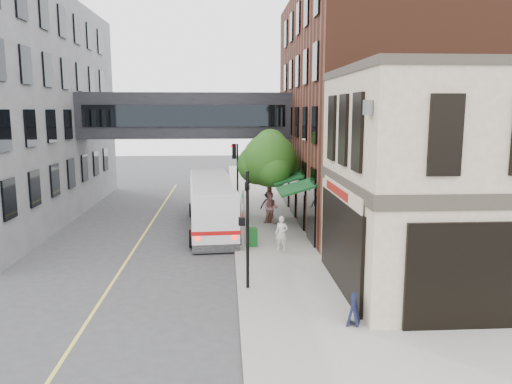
{
  "coord_description": "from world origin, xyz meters",
  "views": [
    {
      "loc": [
        -0.41,
        -16.25,
        6.88
      ],
      "look_at": [
        0.89,
        4.84,
        3.39
      ],
      "focal_mm": 35.0,
      "sensor_mm": 36.0,
      "label": 1
    }
  ],
  "objects": [
    {
      "name": "skyway_bridge",
      "position": [
        -3.0,
        18.0,
        6.5
      ],
      "size": [
        14.0,
        3.18,
        3.0
      ],
      "color": "black",
      "rests_on": "ground"
    },
    {
      "name": "corner_building",
      "position": [
        8.97,
        2.0,
        4.21
      ],
      "size": [
        10.19,
        8.12,
        8.45
      ],
      "color": "tan",
      "rests_on": "ground"
    },
    {
      "name": "lane_marking",
      "position": [
        -5.0,
        10.0,
        0.01
      ],
      "size": [
        0.12,
        40.0,
        0.01
      ],
      "primitive_type": "cube",
      "color": "#D8CC4C",
      "rests_on": "ground"
    },
    {
      "name": "traffic_signal_far",
      "position": [
        0.26,
        17.0,
        3.34
      ],
      "size": [
        0.53,
        0.28,
        4.5
      ],
      "color": "black",
      "rests_on": "sidewalk_main"
    },
    {
      "name": "street_sign_pole",
      "position": [
        0.39,
        7.0,
        1.93
      ],
      "size": [
        0.08,
        0.75,
        3.0
      ],
      "color": "gray",
      "rests_on": "sidewalk_main"
    },
    {
      "name": "traffic_signal_near",
      "position": [
        0.37,
        2.0,
        2.98
      ],
      "size": [
        0.44,
        0.22,
        4.6
      ],
      "color": "black",
      "rests_on": "sidewalk_main"
    },
    {
      "name": "pedestrian_a",
      "position": [
        2.27,
        7.05,
        0.98
      ],
      "size": [
        0.71,
        0.58,
        1.67
      ],
      "primitive_type": "imported",
      "rotation": [
        0.0,
        0.0,
        -0.33
      ],
      "color": "silver",
      "rests_on": "sidewalk_main"
    },
    {
      "name": "pedestrian_b",
      "position": [
        2.27,
        12.79,
        1.1
      ],
      "size": [
        1.05,
        0.89,
        1.91
      ],
      "primitive_type": "imported",
      "rotation": [
        0.0,
        0.0,
        -0.2
      ],
      "color": "tan",
      "rests_on": "sidewalk_main"
    },
    {
      "name": "pedestrian_c",
      "position": [
        2.29,
        14.69,
        0.97
      ],
      "size": [
        1.1,
        0.68,
        1.64
      ],
      "primitive_type": "imported",
      "rotation": [
        0.0,
        0.0,
        0.07
      ],
      "color": "black",
      "rests_on": "sidewalk_main"
    },
    {
      "name": "bus",
      "position": [
        -1.25,
        12.25,
        1.61
      ],
      "size": [
        3.15,
        10.79,
        2.87
      ],
      "color": "white",
      "rests_on": "ground"
    },
    {
      "name": "sandwich_board",
      "position": [
        3.6,
        -1.5,
        0.63
      ],
      "size": [
        0.51,
        0.62,
        0.95
      ],
      "primitive_type": "cube",
      "rotation": [
        0.0,
        0.0,
        -0.36
      ],
      "color": "#101632",
      "rests_on": "sidewalk_main"
    },
    {
      "name": "street_tree",
      "position": [
        2.19,
        13.22,
        3.91
      ],
      "size": [
        3.8,
        3.2,
        5.6
      ],
      "color": "#382619",
      "rests_on": "sidewalk_main"
    },
    {
      "name": "newspaper_box",
      "position": [
        0.89,
        7.89,
        0.62
      ],
      "size": [
        0.53,
        0.49,
        0.94
      ],
      "primitive_type": "cube",
      "rotation": [
        0.0,
        0.0,
        0.16
      ],
      "color": "#13561C",
      "rests_on": "sidewalk_main"
    },
    {
      "name": "brick_building",
      "position": [
        9.98,
        15.0,
        6.99
      ],
      "size": [
        13.76,
        18.0,
        14.0
      ],
      "color": "#4B2517",
      "rests_on": "ground"
    },
    {
      "name": "ground",
      "position": [
        0.0,
        0.0,
        0.0
      ],
      "size": [
        120.0,
        120.0,
        0.0
      ],
      "primitive_type": "plane",
      "color": "#38383A",
      "rests_on": "ground"
    },
    {
      "name": "sidewalk_main",
      "position": [
        2.0,
        14.0,
        0.07
      ],
      "size": [
        4.0,
        60.0,
        0.15
      ],
      "primitive_type": "cube",
      "color": "gray",
      "rests_on": "ground"
    }
  ]
}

